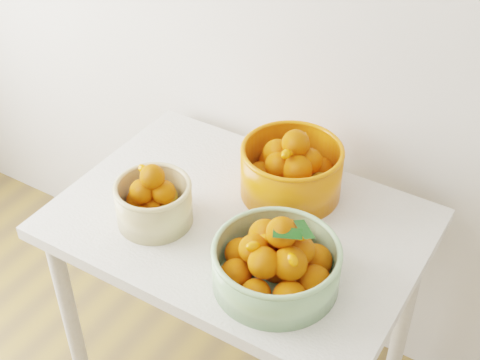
{
  "coord_description": "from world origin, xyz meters",
  "views": [
    {
      "loc": [
        0.53,
        0.42,
        1.98
      ],
      "look_at": [
        -0.18,
        1.57,
        0.92
      ],
      "focal_mm": 50.0,
      "sensor_mm": 36.0,
      "label": 1
    }
  ],
  "objects_px": {
    "table": "(239,244)",
    "bowl_green": "(277,262)",
    "bowl_cream": "(154,201)",
    "bowl_orange": "(291,169)"
  },
  "relations": [
    {
      "from": "bowl_cream",
      "to": "bowl_green",
      "type": "relative_size",
      "value": 0.63
    },
    {
      "from": "table",
      "to": "bowl_green",
      "type": "relative_size",
      "value": 2.84
    },
    {
      "from": "table",
      "to": "bowl_cream",
      "type": "distance_m",
      "value": 0.28
    },
    {
      "from": "bowl_green",
      "to": "table",
      "type": "bearing_deg",
      "value": 142.88
    },
    {
      "from": "bowl_cream",
      "to": "bowl_orange",
      "type": "xyz_separation_m",
      "value": [
        0.26,
        0.3,
        0.01
      ]
    },
    {
      "from": "bowl_cream",
      "to": "bowl_orange",
      "type": "bearing_deg",
      "value": 49.37
    },
    {
      "from": "table",
      "to": "bowl_orange",
      "type": "xyz_separation_m",
      "value": [
        0.07,
        0.18,
        0.18
      ]
    },
    {
      "from": "bowl_green",
      "to": "bowl_orange",
      "type": "xyz_separation_m",
      "value": [
        -0.14,
        0.33,
        0.01
      ]
    },
    {
      "from": "bowl_orange",
      "to": "bowl_cream",
      "type": "bearing_deg",
      "value": -130.63
    },
    {
      "from": "table",
      "to": "bowl_orange",
      "type": "distance_m",
      "value": 0.26
    }
  ]
}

